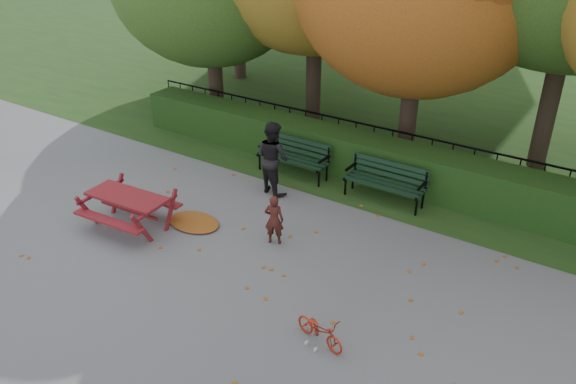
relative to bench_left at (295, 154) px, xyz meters
The scene contains 12 objects.
ground 3.96m from the bench_left, 70.65° to the right, with size 90.00×90.00×0.00m, color gray.
grass_strip 10.39m from the bench_left, 82.81° to the left, with size 90.00×90.00×0.00m, color #1C3A17.
hedge 1.53m from the bench_left, 31.58° to the left, with size 13.00×0.90×1.00m, color black.
iron_fence 2.06m from the bench_left, 50.89° to the left, with size 14.00×0.04×1.02m.
bench_left is the anchor object (origin of this frame).
bench_right 2.40m from the bench_left, ahead, with size 1.80×0.57×0.88m.
picnic_table 4.20m from the bench_left, 110.35° to the right, with size 1.79×1.48×0.82m.
leaf_pile 3.21m from the bench_left, 98.08° to the right, with size 1.17×0.81×0.08m, color brown.
leaf_scatter 3.68m from the bench_left, 69.08° to the right, with size 9.00×5.70×0.01m, color brown, non-canonical shape.
child 3.11m from the bench_left, 64.35° to the right, with size 0.38×0.25×1.03m, color #451A16.
adult 1.10m from the bench_left, 84.89° to the right, with size 0.82×0.64×1.69m, color black.
bicycle 5.89m from the bench_left, 53.26° to the right, with size 0.32×0.92×0.48m, color #AC230F.
Camera 1 is at (5.41, -6.68, 6.03)m, focal length 35.00 mm.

